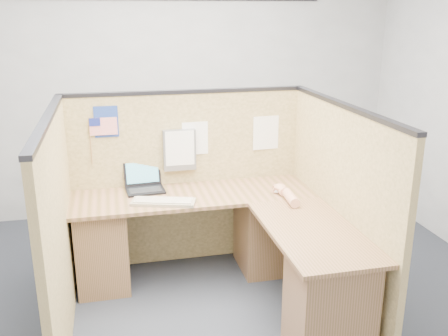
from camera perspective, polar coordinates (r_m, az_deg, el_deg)
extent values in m
plane|color=#20252E|center=(3.81, -1.50, -16.87)|extent=(5.00, 5.00, 0.00)
plane|color=#A0A3A6|center=(5.42, -6.47, 9.41)|extent=(5.00, 0.00, 5.00)
cube|color=olive|center=(4.36, -4.22, -1.28)|extent=(2.05, 0.05, 1.50)
cube|color=#232328|center=(4.18, -4.45, 8.70)|extent=(2.05, 0.06, 0.03)
cube|color=olive|center=(3.50, -18.34, -7.02)|extent=(0.05, 1.80, 1.50)
cube|color=#232328|center=(3.27, -19.60, 5.31)|extent=(0.06, 1.80, 0.03)
cube|color=olive|center=(3.83, 12.94, -4.37)|extent=(0.05, 1.80, 1.50)
cube|color=#232328|center=(3.63, 13.76, 6.93)|extent=(0.06, 1.80, 0.03)
cube|color=brown|center=(4.07, -3.49, -3.18)|extent=(1.95, 0.60, 0.03)
cube|color=brown|center=(3.47, 10.16, -7.21)|extent=(0.60, 1.15, 0.03)
cube|color=brown|center=(4.17, -13.73, -8.62)|extent=(0.40, 0.50, 0.70)
cube|color=brown|center=(4.34, 4.49, -7.06)|extent=(0.40, 0.50, 0.70)
cube|color=brown|center=(3.39, 11.99, -15.00)|extent=(0.50, 0.40, 0.70)
cube|color=black|center=(4.16, -8.97, -2.55)|extent=(0.32, 0.25, 0.02)
cube|color=black|center=(4.26, -9.19, -0.50)|extent=(0.31, 0.09, 0.21)
cube|color=teal|center=(4.25, -9.18, -0.54)|extent=(0.27, 0.07, 0.17)
cube|color=gray|center=(3.88, -6.94, -3.89)|extent=(0.52, 0.30, 0.02)
cube|color=silver|center=(3.88, -6.95, -3.66)|extent=(0.47, 0.26, 0.01)
ellipsoid|color=silver|center=(4.09, 6.38, -2.56)|extent=(0.12, 0.08, 0.05)
ellipsoid|color=tan|center=(4.08, 6.42, -2.21)|extent=(0.10, 0.12, 0.05)
cylinder|color=tan|center=(4.04, 6.73, -2.67)|extent=(0.07, 0.05, 0.07)
cylinder|color=tan|center=(3.91, 7.62, -3.40)|extent=(0.10, 0.28, 0.09)
cube|color=navy|center=(4.14, -13.31, 5.16)|extent=(0.19, 0.00, 0.26)
cylinder|color=olive|center=(4.17, -15.01, 2.93)|extent=(0.01, 0.01, 0.38)
cube|color=red|center=(4.14, -13.62, 4.65)|extent=(0.22, 0.00, 0.14)
cube|color=navy|center=(4.13, -14.57, 5.10)|extent=(0.09, 0.00, 0.07)
cube|color=slate|center=(4.22, -5.10, 2.07)|extent=(0.27, 0.05, 0.35)
cube|color=white|center=(4.19, -5.06, 2.27)|extent=(0.24, 0.01, 0.30)
cube|color=white|center=(4.24, -3.32, 3.40)|extent=(0.22, 0.01, 0.28)
cube|color=white|center=(4.38, 4.80, 4.03)|extent=(0.23, 0.02, 0.30)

